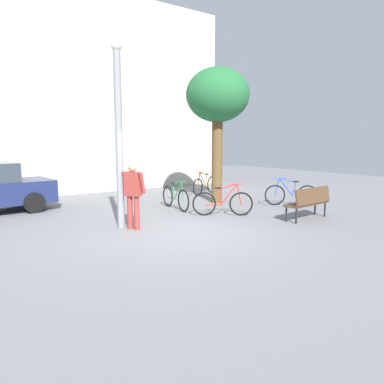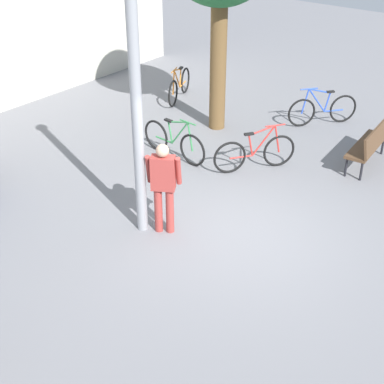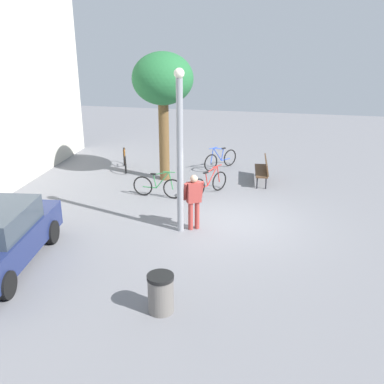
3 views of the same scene
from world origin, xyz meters
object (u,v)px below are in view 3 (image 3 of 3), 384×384
Objects in this scene: bicycle_orange at (125,160)px; bicycle_green at (158,187)px; bicycle_blue at (220,160)px; bicycle_red at (209,184)px; plaza_tree at (163,81)px; trash_bin at (161,293)px; person_by_lamppost at (194,198)px; park_bench at (263,168)px; lamppost at (180,148)px.

bicycle_orange is 3.54m from bicycle_green.
bicycle_red is at bearing -179.86° from bicycle_blue.
plaza_tree reaches higher than trash_bin.
bicycle_red reaches higher than trash_bin.
bicycle_red is (2.92, 0.03, -0.58)m from person_by_lamppost.
bicycle_red is at bearing -119.62° from bicycle_orange.
park_bench is 1.12× the size of bicycle_blue.
bicycle_blue is (5.95, 0.03, -0.58)m from person_by_lamppost.
bicycle_orange is at bearing 37.16° from person_by_lamppost.
lamppost is 5.55m from park_bench.
lamppost is 4.48m from trash_bin.
person_by_lamppost is at bearing 158.64° from park_bench.
bicycle_green is at bearing -142.33° from bicycle_orange.
person_by_lamppost is 1.11× the size of bicycle_red.
trash_bin is at bearing -166.20° from plaza_tree.
lamppost reaches higher than bicycle_green.
bicycle_red reaches higher than park_bench.
bicycle_green is at bearing 155.46° from bicycle_blue.
park_bench is 8.87m from trash_bin.
bicycle_green is at bearing -172.51° from plaza_tree.
bicycle_blue is (0.85, -3.84, 0.00)m from bicycle_orange.
bicycle_blue is (6.13, -0.32, -2.10)m from lamppost.
trash_bin is at bearing -164.38° from bicycle_green.
person_by_lamppost is at bearing -63.14° from lamppost.
lamppost is at bearing 173.91° from bicycle_red.
bicycle_blue is at bearing 0.32° from person_by_lamppost.
bicycle_green is (2.30, 1.70, -0.58)m from person_by_lamppost.
bicycle_orange is (5.28, 3.51, -2.10)m from lamppost.
park_bench is at bearing -56.99° from bicycle_green.
bicycle_red is (0.62, -1.68, 0.00)m from bicycle_green.
trash_bin is (-8.36, -2.05, -3.27)m from plaza_tree.
bicycle_green is (2.48, 1.35, -2.10)m from lamppost.
bicycle_orange and bicycle_green have the same top height.
lamppost is 1.57m from person_by_lamppost.
plaza_tree is 3.84m from bicycle_green.
bicycle_orange is 4.42m from bicycle_red.
bicycle_orange is 0.94× the size of bicycle_green.
plaza_tree is at bearing 19.97° from lamppost.
lamppost is 3.16× the size of bicycle_blue.
trash_bin is at bearing 169.03° from park_bench.
bicycle_blue is 10.10m from trash_bin.
trash_bin is (-7.06, -0.12, 0.05)m from bicycle_red.
bicycle_green is (-1.92, -0.25, -3.32)m from plaza_tree.
lamppost reaches higher than trash_bin.
person_by_lamppost is 5.98m from bicycle_blue.
lamppost is at bearing 176.98° from bicycle_blue.
bicycle_orange reaches higher than park_bench.
bicycle_red is at bearing -69.67° from bicycle_green.
bicycle_red is at bearing 0.50° from person_by_lamppost.
lamppost is 0.97× the size of plaza_tree.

